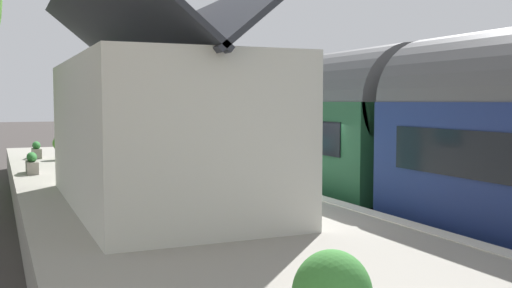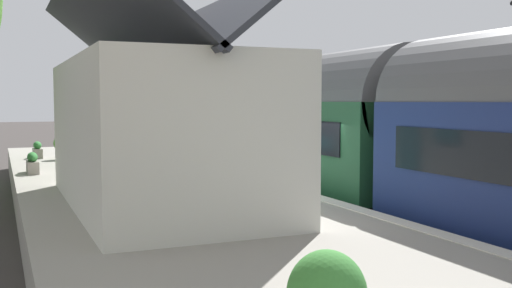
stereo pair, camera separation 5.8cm
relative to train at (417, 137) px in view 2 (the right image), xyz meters
name	(u,v)px [view 2 (the right image)]	position (x,y,z in m)	size (l,w,h in m)	color
ground_plane	(332,223)	(2.10, 0.90, -2.22)	(160.00, 160.00, 0.00)	#383330
platform	(171,217)	(2.10, 4.99, -1.76)	(32.00, 6.19, 0.92)	gray
platform_edge_coping	(289,188)	(2.10, 2.08, -1.29)	(32.00, 0.36, 0.02)	beige
rail_near	(386,215)	(2.10, -0.72, -2.15)	(52.00, 0.08, 0.14)	gray
rail_far	(338,219)	(2.10, 0.72, -2.15)	(52.00, 0.08, 0.14)	gray
train	(417,137)	(0.00, 0.00, 0.00)	(21.65, 2.73, 4.32)	black
station_building	(158,126)	(1.28, 5.45, 0.29)	(7.77, 3.66, 5.69)	silver
bench_near_building	(128,148)	(9.85, 4.38, -0.82)	(1.41, 0.45, 0.88)	teal
bench_by_lamp	(140,155)	(7.16, 4.56, -0.82)	(1.40, 0.44, 0.88)	teal
planter_edge_far	(128,144)	(12.47, 3.87, -0.85)	(0.57, 0.57, 0.83)	teal
planter_edge_near	(63,146)	(11.82, 6.32, -0.83)	(0.65, 0.65, 0.88)	black
planter_corner_building	(38,150)	(12.69, 7.14, -1.00)	(0.87, 0.32, 0.62)	gray
planter_by_door	(33,163)	(7.87, 7.55, -1.01)	(0.98, 0.32, 0.61)	gray
planter_under_sign	(84,158)	(8.36, 6.04, -0.95)	(0.45, 0.45, 0.69)	#9E5138
station_sign_board	(159,125)	(11.53, 2.88, -0.11)	(0.96, 0.06, 1.57)	black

